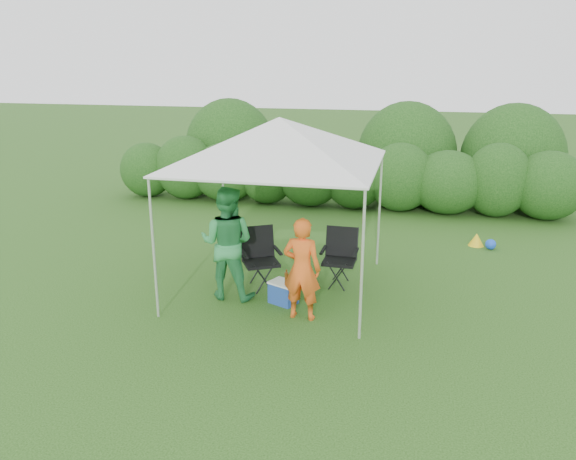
% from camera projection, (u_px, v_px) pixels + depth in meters
% --- Properties ---
extents(ground, '(70.00, 70.00, 0.00)m').
position_uv_depth(ground, '(272.00, 299.00, 8.99)').
color(ground, '#305C1D').
extents(hedge, '(11.93, 1.53, 1.80)m').
position_uv_depth(hedge, '(337.00, 176.00, 14.30)').
color(hedge, '#245119').
rests_on(hedge, ground).
extents(canopy, '(3.10, 3.10, 2.83)m').
position_uv_depth(canopy, '(279.00, 141.00, 8.73)').
color(canopy, silver).
rests_on(canopy, ground).
extents(chair_right, '(0.61, 0.55, 0.97)m').
position_uv_depth(chair_right, '(340.00, 253.00, 9.47)').
color(chair_right, black).
rests_on(chair_right, ground).
extents(chair_left, '(0.78, 0.76, 1.01)m').
position_uv_depth(chair_left, '(259.00, 254.00, 9.37)').
color(chair_left, black).
rests_on(chair_left, ground).
extents(man, '(0.58, 0.40, 1.54)m').
position_uv_depth(man, '(302.00, 269.00, 8.12)').
color(man, orange).
rests_on(man, ground).
extents(woman, '(0.89, 0.70, 1.82)m').
position_uv_depth(woman, '(227.00, 243.00, 8.83)').
color(woman, '#319650').
rests_on(woman, ground).
extents(cooler, '(0.51, 0.45, 0.35)m').
position_uv_depth(cooler, '(283.00, 292.00, 8.79)').
color(cooler, '#2347A2').
rests_on(cooler, ground).
extents(bottle, '(0.06, 0.06, 0.23)m').
position_uv_depth(bottle, '(287.00, 276.00, 8.66)').
color(bottle, '#592D0C').
rests_on(bottle, cooler).
extents(lawn_toy, '(0.53, 0.44, 0.26)m').
position_uv_depth(lawn_toy, '(480.00, 241.00, 11.46)').
color(lawn_toy, yellow).
rests_on(lawn_toy, ground).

